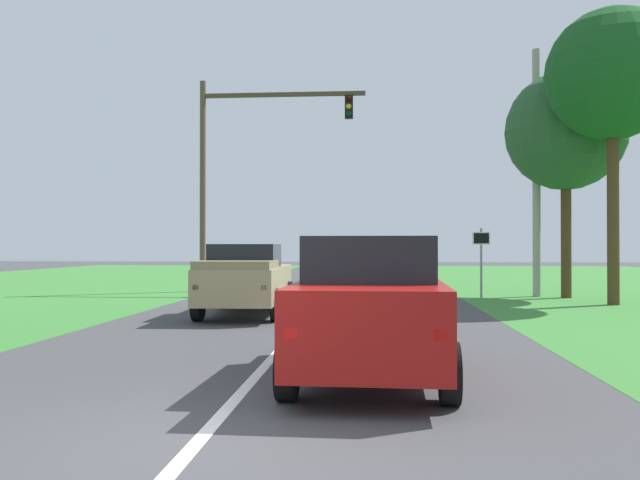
{
  "coord_description": "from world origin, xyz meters",
  "views": [
    {
      "loc": [
        1.61,
        -5.91,
        1.82
      ],
      "look_at": [
        -0.27,
        18.16,
        2.05
      ],
      "focal_mm": 36.82,
      "sensor_mm": 36.0,
      "label": 1
    }
  ],
  "objects_px": {
    "pickup_truck_lead": "(246,278)",
    "keep_moving_sign": "(481,253)",
    "utility_pole_right": "(536,173)",
    "oak_tree_right": "(566,131)",
    "extra_tree_1": "(613,75)",
    "red_suv_near": "(371,304)",
    "traffic_light": "(241,155)"
  },
  "relations": [
    {
      "from": "pickup_truck_lead",
      "to": "keep_moving_sign",
      "type": "bearing_deg",
      "value": 40.15
    },
    {
      "from": "keep_moving_sign",
      "to": "utility_pole_right",
      "type": "xyz_separation_m",
      "value": [
        2.15,
        1.06,
        2.91
      ]
    },
    {
      "from": "oak_tree_right",
      "to": "pickup_truck_lead",
      "type": "bearing_deg",
      "value": -147.19
    },
    {
      "from": "pickup_truck_lead",
      "to": "extra_tree_1",
      "type": "bearing_deg",
      "value": 19.49
    },
    {
      "from": "keep_moving_sign",
      "to": "extra_tree_1",
      "type": "relative_size",
      "value": 0.27
    },
    {
      "from": "utility_pole_right",
      "to": "extra_tree_1",
      "type": "bearing_deg",
      "value": -64.86
    },
    {
      "from": "red_suv_near",
      "to": "pickup_truck_lead",
      "type": "height_order",
      "value": "red_suv_near"
    },
    {
      "from": "pickup_truck_lead",
      "to": "extra_tree_1",
      "type": "xyz_separation_m",
      "value": [
        10.8,
        3.82,
        6.17
      ]
    },
    {
      "from": "traffic_light",
      "to": "pickup_truck_lead",
      "type": "bearing_deg",
      "value": -77.81
    },
    {
      "from": "red_suv_near",
      "to": "traffic_light",
      "type": "height_order",
      "value": "traffic_light"
    },
    {
      "from": "oak_tree_right",
      "to": "extra_tree_1",
      "type": "distance_m",
      "value": 3.07
    },
    {
      "from": "red_suv_near",
      "to": "oak_tree_right",
      "type": "relative_size",
      "value": 0.57
    },
    {
      "from": "keep_moving_sign",
      "to": "oak_tree_right",
      "type": "height_order",
      "value": "oak_tree_right"
    },
    {
      "from": "oak_tree_right",
      "to": "keep_moving_sign",
      "type": "bearing_deg",
      "value": -169.86
    },
    {
      "from": "pickup_truck_lead",
      "to": "utility_pole_right",
      "type": "xyz_separation_m",
      "value": [
        9.27,
        7.07,
        3.51
      ]
    },
    {
      "from": "pickup_truck_lead",
      "to": "red_suv_near",
      "type": "bearing_deg",
      "value": -67.74
    },
    {
      "from": "oak_tree_right",
      "to": "extra_tree_1",
      "type": "bearing_deg",
      "value": -76.89
    },
    {
      "from": "keep_moving_sign",
      "to": "oak_tree_right",
      "type": "bearing_deg",
      "value": 10.14
    },
    {
      "from": "pickup_truck_lead",
      "to": "extra_tree_1",
      "type": "distance_m",
      "value": 13.01
    },
    {
      "from": "oak_tree_right",
      "to": "utility_pole_right",
      "type": "bearing_deg",
      "value": 149.67
    },
    {
      "from": "keep_moving_sign",
      "to": "pickup_truck_lead",
      "type": "bearing_deg",
      "value": -139.85
    },
    {
      "from": "red_suv_near",
      "to": "oak_tree_right",
      "type": "height_order",
      "value": "oak_tree_right"
    },
    {
      "from": "red_suv_near",
      "to": "utility_pole_right",
      "type": "relative_size",
      "value": 0.51
    },
    {
      "from": "extra_tree_1",
      "to": "pickup_truck_lead",
      "type": "bearing_deg",
      "value": -160.51
    },
    {
      "from": "pickup_truck_lead",
      "to": "oak_tree_right",
      "type": "height_order",
      "value": "oak_tree_right"
    },
    {
      "from": "traffic_light",
      "to": "utility_pole_right",
      "type": "bearing_deg",
      "value": -8.83
    },
    {
      "from": "red_suv_near",
      "to": "traffic_light",
      "type": "distance_m",
      "value": 18.2
    },
    {
      "from": "red_suv_near",
      "to": "traffic_light",
      "type": "xyz_separation_m",
      "value": [
        -5.2,
        16.86,
        4.47
      ]
    },
    {
      "from": "extra_tree_1",
      "to": "traffic_light",
      "type": "bearing_deg",
      "value": 158.57
    },
    {
      "from": "red_suv_near",
      "to": "extra_tree_1",
      "type": "bearing_deg",
      "value": 57.71
    },
    {
      "from": "utility_pole_right",
      "to": "extra_tree_1",
      "type": "relative_size",
      "value": 0.97
    },
    {
      "from": "oak_tree_right",
      "to": "extra_tree_1",
      "type": "relative_size",
      "value": 0.87
    }
  ]
}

